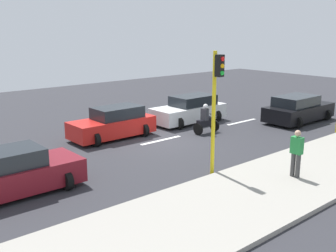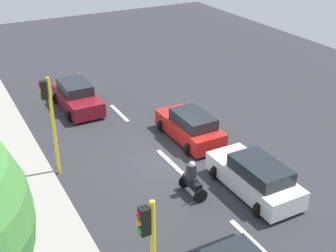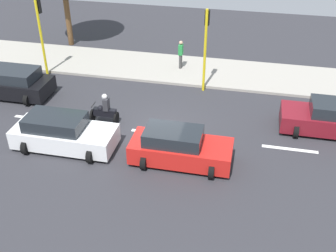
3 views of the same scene
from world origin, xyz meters
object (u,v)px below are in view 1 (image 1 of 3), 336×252
car_white (190,110)px  car_red (113,124)px  motorcycle (206,121)px  traffic_light_corner (216,96)px  car_maroon (13,173)px  car_black (298,109)px  pedestrian_near_signal (296,152)px

car_white → car_red: bearing=-90.0°
car_red → motorcycle: size_ratio=2.72×
car_white → traffic_light_corner: size_ratio=0.99×
car_maroon → car_white: size_ratio=0.95×
car_white → motorcycle: bearing=-24.3°
car_maroon → car_red: 7.32m
car_red → motorcycle: (2.33, 4.07, -0.07)m
car_white → motorcycle: 2.56m
car_black → pedestrian_near_signal: 9.72m
car_black → traffic_light_corner: traffic_light_corner is taller
car_red → motorcycle: 4.69m
motorcycle → pedestrian_near_signal: bearing=-19.7°
pedestrian_near_signal → car_black: bearing=121.6°
pedestrian_near_signal → car_red: bearing=-169.5°
car_red → car_black: size_ratio=0.91×
car_black → traffic_light_corner: size_ratio=1.01×
car_maroon → car_white: 12.01m
car_red → traffic_light_corner: size_ratio=0.93×
motorcycle → traffic_light_corner: (4.42, -4.13, 2.29)m
car_maroon → car_black: 16.23m
car_maroon → car_red: same height
traffic_light_corner → car_black: bearing=105.8°
car_white → car_black: same height
car_maroon → car_black: same height
car_black → car_white: bearing=-129.2°
car_maroon → car_red: bearing=120.8°
motorcycle → car_black: bearing=74.8°
car_black → pedestrian_near_signal: size_ratio=2.70×
motorcycle → car_maroon: bearing=-82.2°
traffic_light_corner → car_white: bearing=142.5°
traffic_light_corner → pedestrian_near_signal: bearing=37.3°
traffic_light_corner → motorcycle: bearing=137.0°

